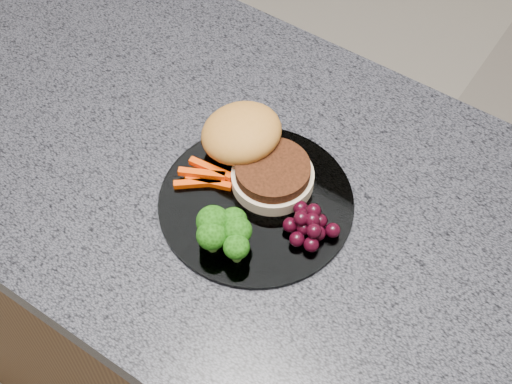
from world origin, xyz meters
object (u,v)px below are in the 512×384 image
island_cabinet (244,324)px  grape_bunch (309,225)px  burger (252,150)px  plate (256,202)px

island_cabinet → grape_bunch: grape_bunch is taller
island_cabinet → burger: (0.00, 0.03, 0.50)m
island_cabinet → grape_bunch: (0.13, -0.02, 0.49)m
island_cabinet → grape_bunch: 0.51m
burger → grape_bunch: burger is taller
plate → grape_bunch: bearing=-0.9°
grape_bunch → island_cabinet: bearing=168.8°
plate → island_cabinet: bearing=151.6°
island_cabinet → plate: plate is taller
plate → grape_bunch: size_ratio=3.59×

